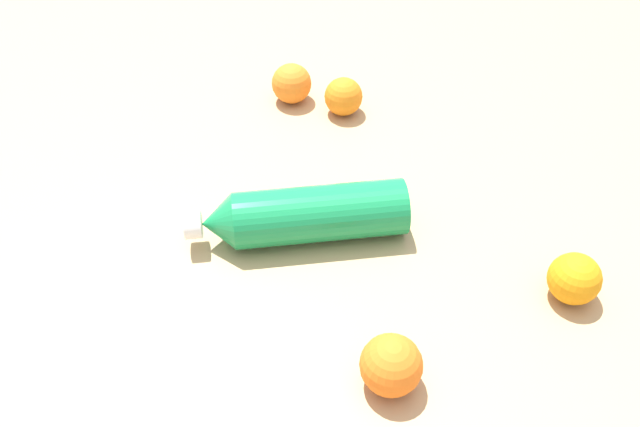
% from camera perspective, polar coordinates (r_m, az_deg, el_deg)
% --- Properties ---
extents(ground_plane, '(2.40, 2.40, 0.00)m').
position_cam_1_polar(ground_plane, '(0.88, -2.57, -1.14)').
color(ground_plane, tan).
extents(water_bottle, '(0.28, 0.09, 0.07)m').
position_cam_1_polar(water_bottle, '(0.85, -1.52, -0.14)').
color(water_bottle, '#198C4C').
rests_on(water_bottle, ground_plane).
extents(orange_0, '(0.06, 0.06, 0.06)m').
position_cam_1_polar(orange_0, '(1.10, -2.43, 10.99)').
color(orange_0, orange).
rests_on(orange_0, ground_plane).
extents(orange_1, '(0.06, 0.06, 0.06)m').
position_cam_1_polar(orange_1, '(0.83, 20.82, -5.20)').
color(orange_1, orange).
rests_on(orange_1, ground_plane).
extents(orange_2, '(0.07, 0.07, 0.07)m').
position_cam_1_polar(orange_2, '(0.71, 6.07, -12.70)').
color(orange_2, orange).
rests_on(orange_2, ground_plane).
extents(orange_3, '(0.06, 0.06, 0.06)m').
position_cam_1_polar(orange_3, '(1.07, 2.01, 9.91)').
color(orange_3, orange).
rests_on(orange_3, ground_plane).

